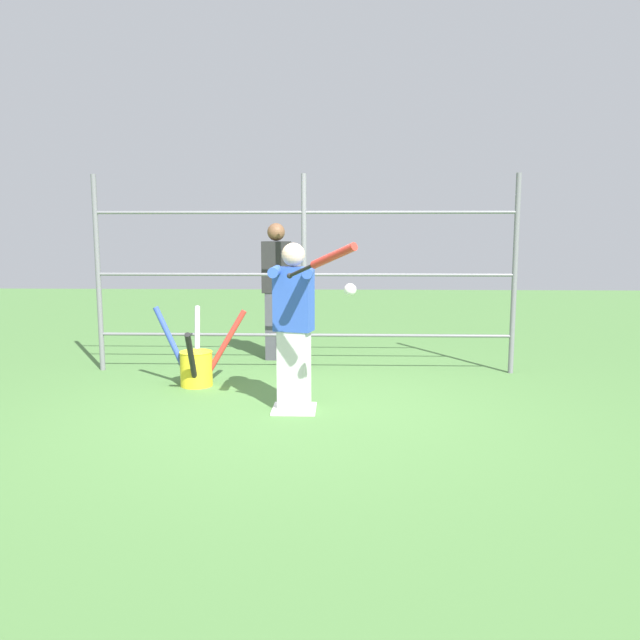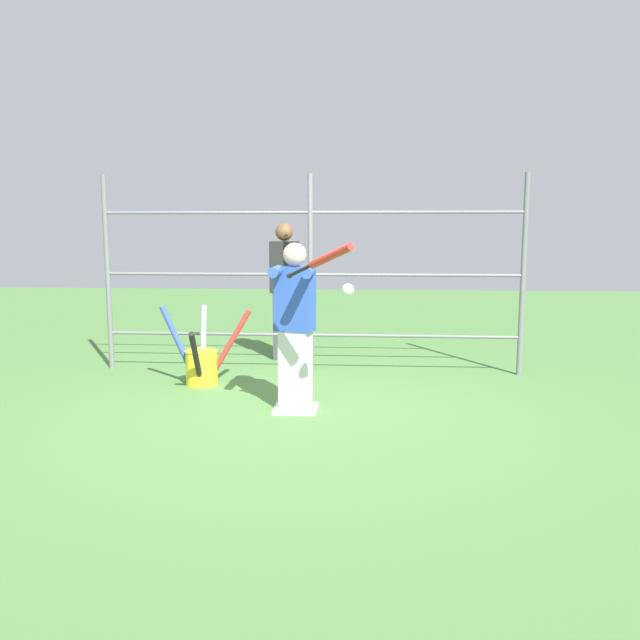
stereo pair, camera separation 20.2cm
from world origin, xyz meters
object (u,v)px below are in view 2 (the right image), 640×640
Objects in this scene: batter at (295,321)px; bystander_behind_fence at (285,289)px; baseball_bat_swinging at (325,259)px; bat_bucket at (202,363)px; softball_in_flight at (348,290)px.

bystander_behind_fence reaches higher than batter.
bystander_behind_fence is (0.39, -2.31, 0.08)m from batter.
baseball_bat_swinging is at bearing 103.16° from bystander_behind_fence.
batter is at bearing -66.44° from baseball_bat_swinging.
bat_bucket is at bearing -48.69° from baseball_bat_swinging.
softball_in_flight is at bearing 171.16° from baseball_bat_swinging.
baseball_bat_swinging is at bearing 113.56° from batter.
bystander_behind_fence is at bearing -76.84° from baseball_bat_swinging.
bystander_behind_fence is (0.71, -3.05, -0.52)m from baseball_bat_swinging.
bystander_behind_fence is at bearing -80.39° from batter.
baseball_bat_swinging is 3.17m from bystander_behind_fence.
batter is 16.01× the size of softball_in_flight.
batter reaches higher than softball_in_flight.
softball_in_flight reaches higher than bat_bucket.
softball_in_flight is at bearing 123.16° from batter.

